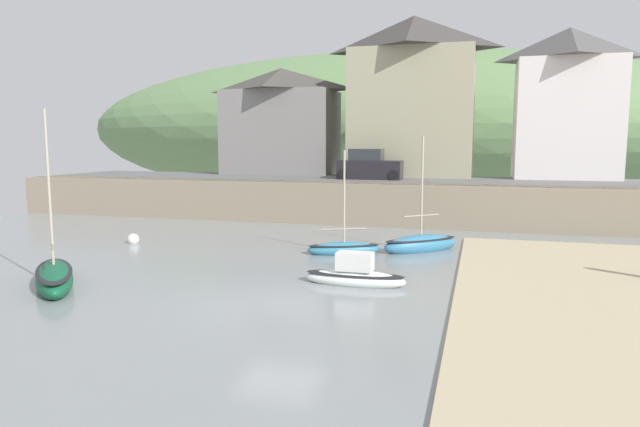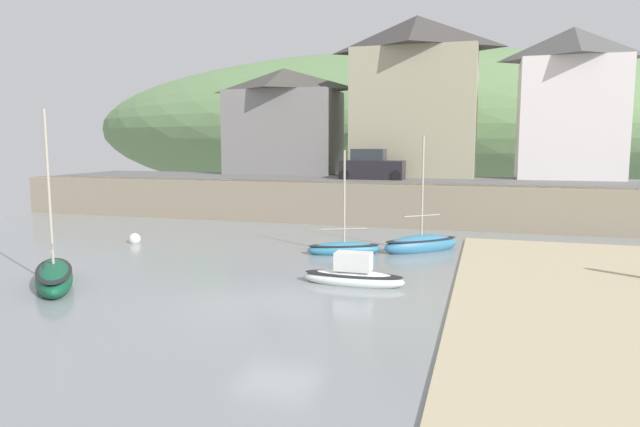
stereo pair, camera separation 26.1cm
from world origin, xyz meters
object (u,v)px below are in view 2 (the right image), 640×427
Objects in this scene: sailboat_far_left at (54,276)px; parked_car_near_slipway at (372,167)px; dinghy_open_wooden at (421,244)px; mooring_buoy at (135,239)px; waterfront_building_right at (570,102)px; rowboat_small_beached at (353,276)px; waterfront_building_left at (284,121)px; sailboat_nearest_shore at (344,248)px; waterfront_building_centre at (416,96)px.

sailboat_far_left is 1.48× the size of parked_car_near_slipway.
dinghy_open_wooden is 13.56m from mooring_buoy.
waterfront_building_right is at bearing 102.18° from sailboat_far_left.
mooring_buoy is at bearing 158.63° from rowboat_small_beached.
waterfront_building_left is at bearing 180.00° from waterfront_building_right.
sailboat_far_left is (-8.00, -8.11, 0.08)m from sailboat_nearest_shore.
dinghy_open_wooden is at bearing -116.17° from waterfront_building_right.
dinghy_open_wooden is (2.34, -15.70, -7.71)m from waterfront_building_centre.
rowboat_small_beached is 18.30m from parked_car_near_slipway.
waterfront_building_centre reaches higher than parked_car_near_slipway.
waterfront_building_left is 2.36× the size of rowboat_small_beached.
dinghy_open_wooden is at bearing -52.24° from waterfront_building_left.
waterfront_building_left is 18.63m from mooring_buoy.
mooring_buoy is at bearing -124.60° from parked_car_near_slipway.
waterfront_building_right is at bearing 68.11° from rowboat_small_beached.
waterfront_building_centre reaches higher than waterfront_building_left.
dinghy_open_wooden reaches higher than parked_car_near_slipway.
waterfront_building_left reaches higher than sailboat_nearest_shore.
dinghy_open_wooden is (3.13, 1.56, 0.07)m from sailboat_nearest_shore.
waterfront_building_left is at bearing 85.84° from mooring_buoy.
waterfront_building_right reaches higher than rowboat_small_beached.
waterfront_building_centre reaches higher than rowboat_small_beached.
sailboat_far_left reaches higher than parked_car_near_slipway.
rowboat_small_beached is at bearing -96.07° from sailboat_nearest_shore.
rowboat_small_beached is at bearing -22.00° from mooring_buoy.
waterfront_building_left reaches higher than sailboat_far_left.
waterfront_building_centre is 10.08m from waterfront_building_right.
sailboat_nearest_shore reaches higher than mooring_buoy.
waterfront_building_right is at bearing 0.00° from waterfront_building_left.
mooring_buoy is (-11.90, 4.81, -0.13)m from rowboat_small_beached.
rowboat_small_beached is (-9.25, -22.32, -7.06)m from waterfront_building_right.
sailboat_nearest_shore is (-10.85, -17.26, -7.12)m from waterfront_building_right.
waterfront_building_centre is at bearing 57.64° from mooring_buoy.
sailboat_nearest_shore is at bearing 94.18° from sailboat_far_left.
waterfront_building_right is 2.37× the size of parked_car_near_slipway.
waterfront_building_centre is (9.82, -0.00, 1.63)m from waterfront_building_left.
parked_car_near_slipway is (6.61, 20.87, 2.88)m from sailboat_far_left.
waterfront_building_centre is 6.94m from parked_car_near_slipway.
rowboat_small_beached is at bearing -87.93° from waterfront_building_centre.
waterfront_building_centre reaches higher than waterfront_building_right.
waterfront_building_left reaches higher than mooring_buoy.
dinghy_open_wooden reaches higher than sailboat_nearest_shore.
sailboat_nearest_shore reaches higher than parked_car_near_slipway.
waterfront_building_right is 1.60× the size of sailboat_far_left.
sailboat_far_left is 8.19m from mooring_buoy.
sailboat_far_left is at bearing -158.17° from sailboat_nearest_shore.
rowboat_small_beached is at bearing -64.54° from waterfront_building_left.
waterfront_building_left reaches higher than rowboat_small_beached.
parked_car_near_slipway is at bearing 70.63° from dinghy_open_wooden.
waterfront_building_left is 1.56× the size of dinghy_open_wooden.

